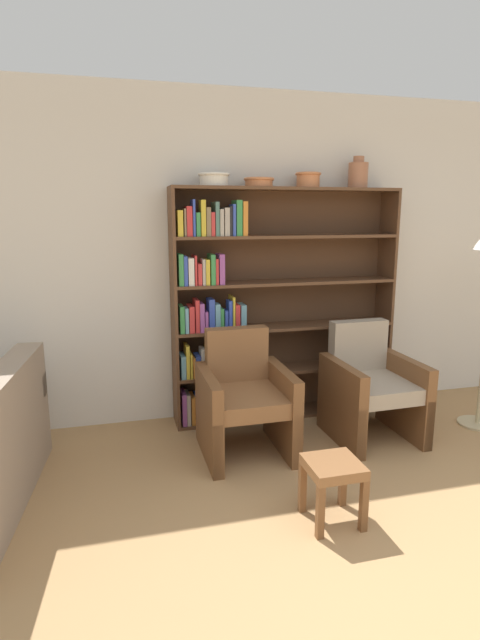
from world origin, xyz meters
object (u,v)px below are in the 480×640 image
Objects in this scene: bowl_cream at (214,179)px; bowl_stoneware at (308,179)px; footstool at (333,474)px; bowl_brass at (259,182)px; armchair_cushioned at (370,387)px; vase_tall at (358,174)px; bookshelf at (261,307)px; armchair_leather at (244,399)px.

bowl_stoneware reaches higher than bowl_cream.
bowl_brass is at bearing 89.32° from footstool.
bowl_brass is at bearing 0.00° from bowl_cream.
armchair_cushioned is at bearing -60.22° from bowl_stoneware.
armchair_cushioned reaches higher than footstool.
bowl_cream is 1.24m from vase_tall.
bookshelf is 1.39m from vase_tall.
bowl_brass is 0.27× the size of armchair_cushioned.
bowl_stoneware reaches higher than bookshelf.
bowl_brass is at bearing 180.00° from bowl_stoneware.
bowl_stoneware is (0.39, -0.01, 1.06)m from bookshelf.
bowl_cream is 0.96× the size of vase_tall.
bowl_cream is 0.37m from bowl_brass.
armchair_leather is at bearing -139.77° from bowl_stoneware.
footstool is (0.35, -1.59, -1.73)m from bowl_cream.
bowl_cream is at bearing 180.00° from bowl_brass.
bowl_cream is at bearing 180.00° from bowl_stoneware.
bowl_stoneware reaches higher than bowl_brass.
bowl_cream is 0.79m from bowl_stoneware.
bookshelf is 1.12m from bowl_cream.
bookshelf is at bearing 1.85° from bowl_cream.
bowl_stoneware reaches higher than armchair_leather.
footstool is (0.26, -0.99, -0.11)m from armchair_leather.
footstool is at bearing 50.51° from armchair_cushioned.
bowl_brass is at bearing -39.27° from armchair_cushioned.
bowl_stoneware is at bearing 0.00° from bowl_cream.
bookshelf reaches higher than armchair_cushioned.
bowl_stoneware is 0.45m from vase_tall.
armchair_cushioned is at bearing -100.60° from vase_tall.
bowl_stoneware is at bearing 0.00° from bowl_brass.
bookshelf is 1.13m from bowl_stoneware.
vase_tall is 0.70× the size of footstool.
armchair_leather is 1.03m from footstool.
bowl_brass is 0.87m from vase_tall.
bowl_stoneware is 2.40m from footstool.
vase_tall reaches higher than footstool.
bookshelf is 1.74m from footstool.
bookshelf is 0.89m from armchair_leather.
bowl_stoneware is (0.42, 0.00, 0.03)m from bowl_brass.
bowl_cream is at bearing -81.44° from armchair_leather.
bowl_stoneware is at bearing -61.55° from armchair_cushioned.
vase_tall is at bearing -152.77° from armchair_leather.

